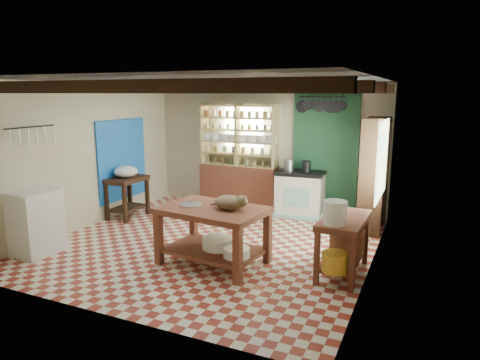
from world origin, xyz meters
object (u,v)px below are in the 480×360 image
at_px(stove, 300,194).
at_px(cat, 230,202).
at_px(work_table, 213,236).
at_px(prep_table, 127,197).
at_px(white_cabinet, 36,222).
at_px(right_counter, 343,246).

height_order(stove, cat, cat).
xyz_separation_m(work_table, prep_table, (-2.62, 1.37, -0.01)).
bearing_deg(white_cabinet, stove, 52.94).
bearing_deg(prep_table, right_counter, -12.06).
bearing_deg(white_cabinet, right_counter, 18.06).
xyz_separation_m(right_counter, cat, (-1.51, -0.37, 0.53)).
height_order(work_table, white_cabinet, white_cabinet).
height_order(work_table, cat, cat).
distance_m(stove, right_counter, 2.79).
height_order(prep_table, right_counter, prep_table).
xyz_separation_m(stove, prep_table, (-3.06, -1.49, -0.05)).
relative_size(work_table, prep_table, 1.82).
relative_size(white_cabinet, cat, 2.23).
height_order(prep_table, white_cabinet, white_cabinet).
xyz_separation_m(prep_table, right_counter, (4.38, -0.97, -0.01)).
bearing_deg(work_table, cat, 11.31).
distance_m(work_table, white_cabinet, 2.74).
bearing_deg(cat, white_cabinet, -168.62).
xyz_separation_m(white_cabinet, cat, (2.89, 0.77, 0.44)).
height_order(white_cabinet, cat, cat).
distance_m(work_table, cat, 0.57).
bearing_deg(stove, right_counter, -64.43).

